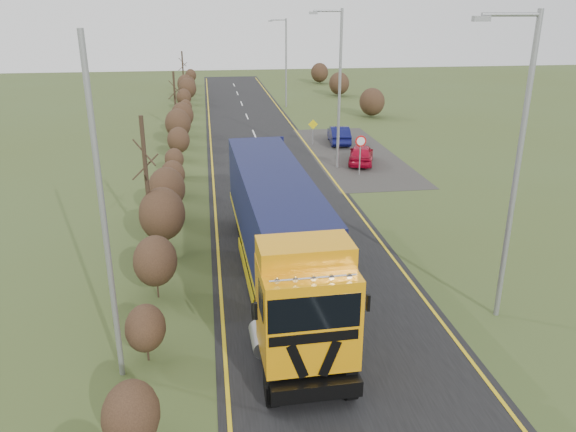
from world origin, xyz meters
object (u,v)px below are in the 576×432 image
Objects in this scene: car_red_hatchback at (361,154)px; car_blue_sedan at (339,135)px; streetlight_near at (515,160)px; lorry at (278,226)px; speed_sign at (360,147)px.

car_blue_sedan reaches higher than car_red_hatchback.
streetlight_near is at bearing 94.88° from car_blue_sedan.
lorry is 15.90m from speed_sign.
car_blue_sedan is (7.76, 23.05, -1.73)m from lorry.
speed_sign is at bearing 91.74° from car_blue_sedan.
car_red_hatchback is at bearing 72.83° from speed_sign.
car_red_hatchback is at bearing 63.23° from lorry.
streetlight_near reaches higher than speed_sign.
streetlight_near is (7.13, -3.39, 3.16)m from lorry.
streetlight_near reaches higher than lorry.
car_blue_sedan is (-0.12, 6.18, 0.01)m from car_red_hatchback.
lorry reaches higher than car_blue_sedan.
lorry is 1.52× the size of streetlight_near.
streetlight_near is at bearing 105.14° from car_red_hatchback.
lorry reaches higher than speed_sign.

